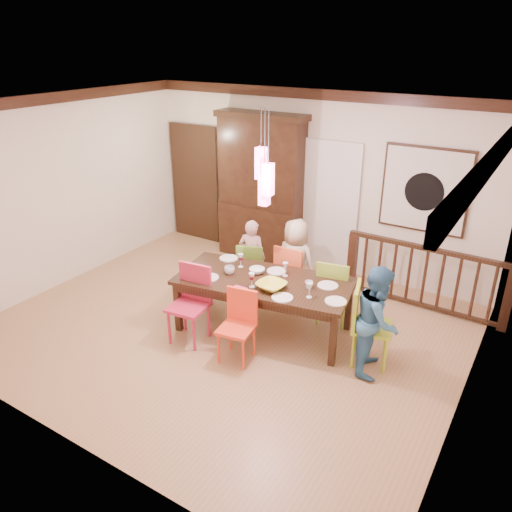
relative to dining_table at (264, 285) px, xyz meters
The scene contains 37 objects.
floor 0.84m from the dining_table, 152.02° to the right, with size 6.00×6.00×0.00m, color #AB7C52.
ceiling 2.28m from the dining_table, 152.02° to the right, with size 6.00×6.00×0.00m, color white.
wall_back 2.43m from the dining_table, 101.10° to the left, with size 6.00×6.00×0.00m, color beige.
wall_left 3.54m from the dining_table, behind, with size 5.00×5.00×0.00m, color beige.
wall_right 2.68m from the dining_table, ahead, with size 5.00×5.00×0.00m, color beige.
crown_molding 2.21m from the dining_table, 152.02° to the right, with size 6.00×5.00×0.16m, color black, non-canonical shape.
panel_door 3.62m from the dining_table, 142.10° to the left, with size 1.04×0.07×2.24m, color black.
white_doorway 2.26m from the dining_table, 92.42° to the left, with size 0.97×0.05×2.22m, color silver.
painting 2.77m from the dining_table, 58.65° to the left, with size 1.25×0.06×1.25m.
pendant_cluster 1.43m from the dining_table, 32.01° to the right, with size 0.27×0.21×1.14m.
dining_table is the anchor object (origin of this frame).
chair_far_left 1.02m from the dining_table, 131.05° to the left, with size 0.50×0.50×0.87m.
chair_far_mid 0.82m from the dining_table, 89.01° to the left, with size 0.44×0.44×0.96m.
chair_far_right 1.00m from the dining_table, 45.03° to the left, with size 0.50×0.50×0.95m.
chair_near_left 1.00m from the dining_table, 133.27° to the right, with size 0.50×0.50×1.00m.
chair_near_mid 0.77m from the dining_table, 84.59° to the right, with size 0.45×0.45×0.88m.
chair_end_right 1.46m from the dining_table, ahead, with size 0.56×0.56×1.00m.
china_hutch 2.51m from the dining_table, 122.30° to the left, with size 1.59×0.46×2.51m.
balustrade 2.38m from the dining_table, 46.31° to the left, with size 2.32×0.13×0.96m.
person_far_left 1.11m from the dining_table, 130.39° to the left, with size 0.43×0.28×1.17m, color #FBBFC0.
person_far_mid 0.87m from the dining_table, 90.08° to the left, with size 0.63×0.41×1.30m, color #C1B292.
person_end_right 1.55m from the dining_table, ahead, with size 0.65×0.50×1.33m, color teal.
serving_bowl 0.30m from the dining_table, 38.86° to the right, with size 0.35×0.35×0.09m, color yellow.
small_bowl 0.24m from the dining_table, 145.97° to the left, with size 0.21×0.21×0.07m, color white.
cup_left 0.50m from the dining_table, 168.51° to the right, with size 0.14×0.14×0.11m, color silver.
cup_right 0.62m from the dining_table, ahead, with size 0.10×0.10×0.09m, color silver.
plate_far_left 0.82m from the dining_table, 158.70° to the left, with size 0.26×0.26×0.01m, color white.
plate_far_mid 0.30m from the dining_table, 85.39° to the left, with size 0.26×0.26×0.01m, color white.
plate_far_right 0.83m from the dining_table, 19.14° to the left, with size 0.26×0.26×0.01m, color white.
plate_near_left 0.72m from the dining_table, 151.40° to the right, with size 0.26×0.26×0.01m, color white.
plate_near_mid 0.55m from the dining_table, 34.63° to the right, with size 0.26×0.26×0.01m, color white.
plate_end_right 1.03m from the dining_table, ahead, with size 0.26×0.26×0.01m, color white.
wine_glass_a 0.52m from the dining_table, 160.70° to the left, with size 0.08×0.08×0.19m, color #590C19, non-canonical shape.
wine_glass_b 0.35m from the dining_table, 52.93° to the left, with size 0.08×0.08×0.19m, color silver, non-canonical shape.
wine_glass_c 0.31m from the dining_table, 95.51° to the right, with size 0.08×0.08×0.19m, color #590C19, non-canonical shape.
wine_glass_d 0.74m from the dining_table, ahead, with size 0.08×0.08×0.19m, color silver, non-canonical shape.
napkin 0.43m from the dining_table, 106.27° to the right, with size 0.18×0.14×0.01m, color #D83359.
Camera 1 is at (3.41, -4.70, 3.65)m, focal length 35.00 mm.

